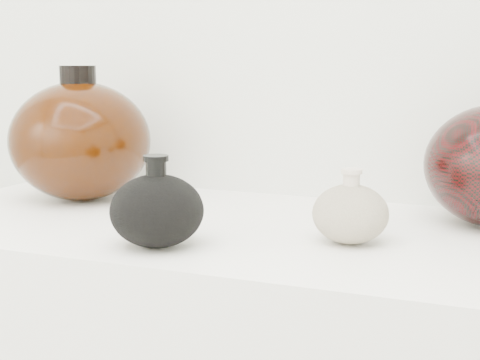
% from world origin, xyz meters
% --- Properties ---
extents(black_gourd_vase, '(0.15, 0.15, 0.13)m').
position_xyz_m(black_gourd_vase, '(-0.10, 0.79, 0.95)').
color(black_gourd_vase, black).
rests_on(black_gourd_vase, display_counter).
extents(cream_gourd_vase, '(0.13, 0.13, 0.10)m').
position_xyz_m(cream_gourd_vase, '(0.14, 0.91, 0.94)').
color(cream_gourd_vase, beige).
rests_on(cream_gourd_vase, display_counter).
extents(left_round_pot, '(0.29, 0.29, 0.24)m').
position_xyz_m(left_round_pot, '(-0.38, 1.02, 1.01)').
color(left_round_pot, black).
rests_on(left_round_pot, display_counter).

